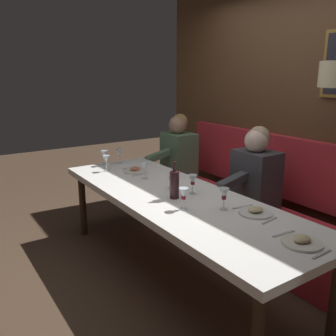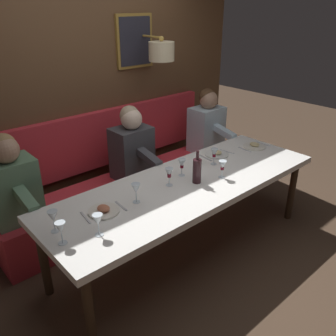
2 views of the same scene
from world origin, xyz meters
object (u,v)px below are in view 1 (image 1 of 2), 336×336
(wine_glass_1, at_px, (106,160))
(wine_bottle, at_px, (174,184))
(wine_glass_7, at_px, (193,180))
(diner_near, at_px, (255,172))
(diner_middle, at_px, (178,149))
(wine_glass_3, at_px, (171,176))
(wine_glass_4, at_px, (224,194))
(dining_table, at_px, (176,202))
(wine_glass_6, at_px, (145,167))
(wine_glass_2, at_px, (184,194))
(wine_glass_5, at_px, (119,153))
(wine_glass_0, at_px, (104,155))

(wine_glass_1, distance_m, wine_bottle, 1.07)
(wine_glass_7, bearing_deg, wine_bottle, -178.52)
(diner_near, xyz_separation_m, diner_middle, (0.00, 1.25, 0.00))
(wine_glass_1, xyz_separation_m, wine_glass_3, (0.22, -0.84, -0.00))
(diner_middle, relative_size, wine_glass_4, 4.82)
(dining_table, distance_m, wine_glass_6, 0.58)
(wine_glass_3, height_order, wine_glass_7, same)
(wine_glass_2, relative_size, wine_glass_7, 1.00)
(wine_glass_6, height_order, wine_glass_7, same)
(diner_middle, bearing_deg, dining_table, -126.07)
(wine_glass_1, distance_m, wine_glass_7, 1.10)
(wine_glass_2, bearing_deg, wine_glass_5, 81.59)
(wine_glass_2, distance_m, wine_glass_4, 0.29)
(wine_glass_5, bearing_deg, wine_glass_0, 171.76)
(wine_glass_2, bearing_deg, wine_glass_0, 87.65)
(dining_table, relative_size, diner_middle, 3.39)
(dining_table, distance_m, wine_glass_7, 0.23)
(diner_middle, height_order, wine_glass_6, diner_middle)
(wine_glass_2, distance_m, wine_glass_6, 0.86)
(wine_glass_2, relative_size, wine_glass_3, 1.00)
(wine_glass_7, distance_m, wine_bottle, 0.19)
(wine_glass_3, distance_m, wine_glass_7, 0.22)
(diner_near, bearing_deg, dining_table, 177.31)
(wine_glass_3, relative_size, wine_glass_5, 1.00)
(diner_near, height_order, wine_glass_0, diner_near)
(wine_glass_1, height_order, wine_glass_3, same)
(wine_glass_6, relative_size, wine_bottle, 0.55)
(dining_table, xyz_separation_m, wine_glass_6, (0.03, 0.55, 0.18))
(diner_near, height_order, wine_glass_1, diner_near)
(diner_middle, xyz_separation_m, wine_glass_2, (-1.02, -1.51, 0.04))
(diner_middle, height_order, wine_glass_7, diner_middle)
(wine_glass_6, bearing_deg, wine_glass_3, -84.19)
(diner_middle, relative_size, wine_glass_7, 4.82)
(wine_glass_6, bearing_deg, wine_glass_5, 84.92)
(diner_near, xyz_separation_m, wine_bottle, (-0.94, -0.01, 0.04))
(diner_near, bearing_deg, wine_glass_4, -151.71)
(wine_glass_0, bearing_deg, wine_glass_1, -109.56)
(dining_table, height_order, wine_glass_1, wine_glass_1)
(wine_glass_6, distance_m, wine_glass_7, 0.61)
(diner_near, relative_size, wine_glass_1, 4.82)
(wine_glass_1, xyz_separation_m, wine_glass_2, (0.02, -1.30, -0.00))
(diner_middle, distance_m, wine_glass_7, 1.47)
(wine_glass_0, bearing_deg, wine_glass_5, -8.24)
(dining_table, bearing_deg, wine_glass_4, -77.08)
(wine_glass_5, xyz_separation_m, wine_glass_7, (0.05, -1.26, -0.00))
(diner_middle, xyz_separation_m, wine_glass_1, (-1.04, -0.20, 0.04))
(wine_glass_1, distance_m, wine_glass_6, 0.49)
(wine_glass_2, distance_m, wine_glass_7, 0.37)
(wine_glass_0, distance_m, wine_glass_3, 1.08)
(wine_glass_1, relative_size, wine_glass_5, 1.00)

